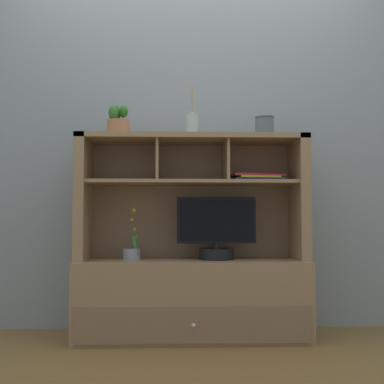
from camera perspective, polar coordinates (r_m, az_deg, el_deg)
floor_plane at (r=3.10m, az=-0.00°, el=-16.30°), size 6.00×6.00×0.02m
back_wall at (r=3.36m, az=-0.16°, el=9.00°), size 6.00×0.02×2.80m
media_console at (r=3.04m, az=-0.00°, el=-9.36°), size 1.35×0.50×1.19m
tv_monitor at (r=3.00m, az=2.78°, el=-4.73°), size 0.47×0.21×0.37m
potted_orchid at (r=3.01m, az=-6.85°, el=-6.79°), size 0.12×0.12×0.31m
magazine_stack_left at (r=3.06m, az=7.34°, el=1.61°), size 0.33×0.25×0.04m
diffuser_bottle at (r=3.05m, az=0.01°, el=7.56°), size 0.08×0.08×0.31m
potted_succulent at (r=3.06m, az=-8.36°, el=7.68°), size 0.16×0.16×0.19m
ceramic_vase at (r=3.10m, az=8.22°, el=7.38°), size 0.12×0.12×0.13m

